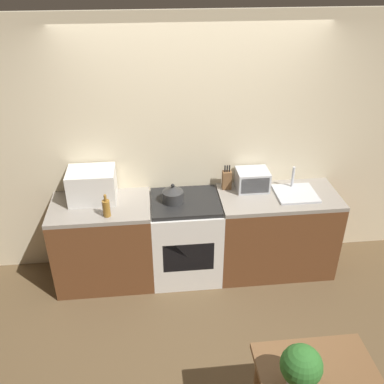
% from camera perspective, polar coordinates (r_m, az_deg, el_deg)
% --- Properties ---
extents(ground_plane, '(16.00, 16.00, 0.00)m').
position_cam_1_polar(ground_plane, '(4.13, 2.05, -18.03)').
color(ground_plane, brown).
extents(wall_back, '(10.00, 0.06, 2.60)m').
position_cam_1_polar(wall_back, '(4.32, 0.19, 5.84)').
color(wall_back, beige).
rests_on(wall_back, ground_plane).
extents(counter_left_run, '(0.97, 0.62, 0.90)m').
position_cam_1_polar(counter_left_run, '(4.46, -11.62, -6.64)').
color(counter_left_run, brown).
rests_on(counter_left_run, ground_plane).
extents(counter_right_run, '(1.20, 0.62, 0.90)m').
position_cam_1_polar(counter_right_run, '(4.61, 11.02, -5.25)').
color(counter_right_run, brown).
rests_on(counter_right_run, ground_plane).
extents(stove_range, '(0.69, 0.62, 0.90)m').
position_cam_1_polar(stove_range, '(4.44, -0.85, -6.14)').
color(stove_range, silver).
rests_on(stove_range, ground_plane).
extents(kettle, '(0.21, 0.21, 0.20)m').
position_cam_1_polar(kettle, '(4.14, -2.56, -0.29)').
color(kettle, '#2D2D2D').
rests_on(kettle, stove_range).
extents(microwave, '(0.45, 0.34, 0.32)m').
position_cam_1_polar(microwave, '(4.24, -13.18, 0.87)').
color(microwave, silver).
rests_on(microwave, counter_left_run).
extents(bottle, '(0.07, 0.07, 0.22)m').
position_cam_1_polar(bottle, '(3.99, -11.36, -2.09)').
color(bottle, olive).
rests_on(bottle, counter_left_run).
extents(knife_block, '(0.09, 0.07, 0.26)m').
position_cam_1_polar(knife_block, '(4.37, 4.65, 1.64)').
color(knife_block, brown).
rests_on(knife_block, counter_right_run).
extents(toaster_oven, '(0.32, 0.26, 0.21)m').
position_cam_1_polar(toaster_oven, '(4.38, 8.05, 1.60)').
color(toaster_oven, silver).
rests_on(toaster_oven, counter_right_run).
extents(sink_basin, '(0.40, 0.38, 0.24)m').
position_cam_1_polar(sink_basin, '(4.42, 13.62, -0.08)').
color(sink_basin, silver).
rests_on(sink_basin, counter_right_run).
extents(potted_plant, '(0.25, 0.25, 0.30)m').
position_cam_1_polar(potted_plant, '(2.79, 14.34, -21.64)').
color(potted_plant, beige).
rests_on(potted_plant, dining_table).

